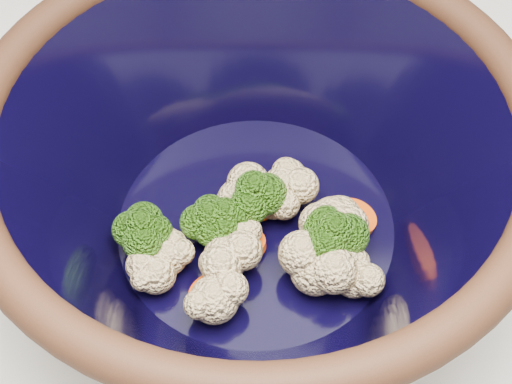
{
  "coord_description": "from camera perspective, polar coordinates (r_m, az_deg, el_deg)",
  "views": [
    {
      "loc": [
        -0.02,
        -0.18,
        1.35
      ],
      "look_at": [
        -0.01,
        0.1,
        0.97
      ],
      "focal_mm": 50.0,
      "sensor_mm": 36.0,
      "label": 1
    }
  ],
  "objects": [
    {
      "name": "mixing_bowl",
      "position": [
        0.46,
        -0.0,
        1.1
      ],
      "size": [
        0.38,
        0.38,
        0.15
      ],
      "rotation": [
        0.0,
        0.0,
        -0.13
      ],
      "color": "black",
      "rests_on": "counter"
    },
    {
      "name": "vegetable_pile",
      "position": [
        0.48,
        0.29,
        -3.06
      ],
      "size": [
        0.18,
        0.12,
        0.05
      ],
      "color": "#608442",
      "rests_on": "mixing_bowl"
    }
  ]
}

